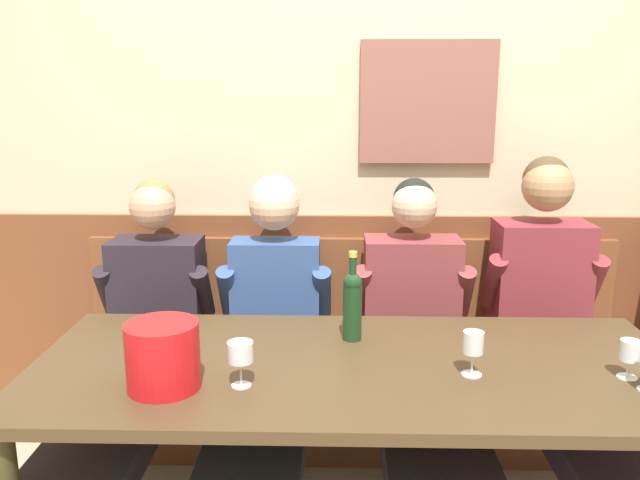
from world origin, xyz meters
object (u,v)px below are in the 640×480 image
object	(u,v)px
wine_bottle_amber_mid	(352,303)
person_right_seat	(422,360)
person_left_seat	(133,355)
person_center_right_seat	(564,342)
wine_glass_right_end	(630,352)
wine_glass_mid_right	(240,354)
person_center_left_seat	(267,354)
wine_glass_by_bottle	(473,345)
dining_table	(356,383)
wall_bench	(350,386)
ice_bucket	(163,356)

from	to	relation	value
wine_bottle_amber_mid	person_right_seat	bearing A→B (deg)	25.49
person_left_seat	person_center_right_seat	world-z (taller)	person_center_right_seat
person_center_right_seat	wine_glass_right_end	distance (m)	0.50
wine_glass_mid_right	wine_bottle_amber_mid	bearing A→B (deg)	48.20
person_center_left_seat	wine_glass_mid_right	xyz separation A→B (m)	(-0.02, -0.52, 0.22)
wine_glass_by_bottle	wine_glass_mid_right	xyz separation A→B (m)	(-0.72, -0.10, 0.00)
person_left_seat	person_center_right_seat	distance (m)	1.69
wine_glass_right_end	person_right_seat	bearing A→B (deg)	143.51
dining_table	person_right_seat	bearing A→B (deg)	51.84
person_center_right_seat	wine_glass_right_end	size ratio (longest dim) A/B	10.99
wine_bottle_amber_mid	wine_glass_right_end	world-z (taller)	wine_bottle_amber_mid
person_center_left_seat	wine_bottle_amber_mid	distance (m)	0.43
wine_glass_right_end	person_center_left_seat	bearing A→B (deg)	160.03
wine_glass_by_bottle	wine_glass_right_end	distance (m)	0.49
person_left_seat	wine_glass_mid_right	world-z (taller)	person_left_seat
wall_bench	person_left_seat	size ratio (longest dim) A/B	1.79
person_center_right_seat	ice_bucket	distance (m)	1.54
person_center_left_seat	ice_bucket	xyz separation A→B (m)	(-0.25, -0.53, 0.22)
person_center_right_seat	wine_bottle_amber_mid	bearing A→B (deg)	-168.08
wall_bench	person_center_right_seat	bearing A→B (deg)	-24.17
person_left_seat	person_right_seat	size ratio (longest dim) A/B	1.00
wine_glass_right_end	person_left_seat	bearing A→B (deg)	165.57
ice_bucket	person_left_seat	bearing A→B (deg)	116.77
person_center_left_seat	wine_glass_by_bottle	xyz separation A→B (m)	(0.70, -0.42, 0.22)
wall_bench	wine_bottle_amber_mid	xyz separation A→B (m)	(-0.01, -0.55, 0.59)
person_center_left_seat	wine_bottle_amber_mid	xyz separation A→B (m)	(0.33, -0.13, 0.26)
wine_glass_by_bottle	wine_glass_mid_right	world-z (taller)	wine_glass_by_bottle
person_center_left_seat	wine_glass_right_end	world-z (taller)	person_center_left_seat
person_center_left_seat	wine_glass_by_bottle	bearing A→B (deg)	-31.12
dining_table	wine_glass_right_end	xyz separation A→B (m)	(0.85, -0.10, 0.16)
wine_glass_right_end	dining_table	bearing A→B (deg)	173.56
wall_bench	wine_glass_right_end	world-z (taller)	wall_bench
person_left_seat	wine_glass_by_bottle	bearing A→B (deg)	-19.41
wall_bench	wine_glass_by_bottle	xyz separation A→B (m)	(0.36, -0.84, 0.55)
dining_table	wine_bottle_amber_mid	world-z (taller)	wine_bottle_amber_mid
person_left_seat	ice_bucket	distance (m)	0.65
wall_bench	ice_bucket	distance (m)	1.25
wine_bottle_amber_mid	wine_glass_right_end	distance (m)	0.91
dining_table	person_right_seat	distance (m)	0.43
person_right_seat	person_center_right_seat	world-z (taller)	person_center_right_seat
wine_glass_by_bottle	wine_bottle_amber_mid	bearing A→B (deg)	141.85
wall_bench	wine_glass_by_bottle	world-z (taller)	wall_bench
person_center_right_seat	wine_glass_by_bottle	distance (m)	0.68
ice_bucket	wine_glass_by_bottle	xyz separation A→B (m)	(0.95, 0.11, -0.00)
dining_table	person_center_right_seat	xyz separation A→B (m)	(0.82, 0.38, -0.00)
person_right_seat	person_center_right_seat	size ratio (longest dim) A/B	0.99
dining_table	wine_glass_by_bottle	size ratio (longest dim) A/B	14.78
wall_bench	person_center_right_seat	xyz separation A→B (m)	(0.82, -0.37, 0.37)
person_right_seat	wine_glass_mid_right	xyz separation A→B (m)	(-0.62, -0.52, 0.24)
ice_bucket	dining_table	bearing A→B (deg)	18.63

